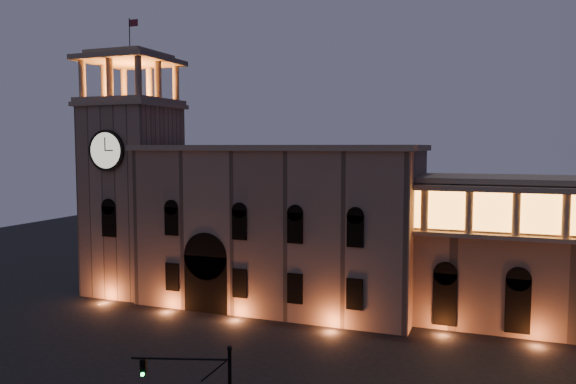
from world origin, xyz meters
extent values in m
plane|color=black|center=(0.00, 0.00, 0.00)|extent=(160.00, 160.00, 0.00)
cube|color=#8A6F5A|center=(-2.00, 22.00, 8.50)|extent=(30.00, 12.00, 17.00)
cube|color=gray|center=(-2.00, 22.00, 17.30)|extent=(30.80, 12.80, 0.60)
cube|color=black|center=(-8.00, 16.60, 3.00)|extent=(5.00, 1.40, 6.00)
cylinder|color=black|center=(-8.00, 16.60, 6.00)|extent=(5.00, 1.40, 5.00)
cube|color=orange|center=(-8.00, 16.40, 2.80)|extent=(4.20, 0.20, 5.00)
cube|color=#8A6F5A|center=(-20.50, 21.00, 11.00)|extent=(9.00, 9.00, 22.00)
cube|color=gray|center=(-20.50, 21.00, 22.25)|extent=(9.80, 9.80, 0.50)
cylinder|color=black|center=(-20.50, 16.32, 17.00)|extent=(4.60, 0.35, 4.60)
cylinder|color=beige|center=(-20.50, 16.18, 17.00)|extent=(4.00, 0.12, 4.00)
cube|color=gray|center=(-20.50, 21.00, 22.75)|extent=(9.40, 9.40, 0.50)
cube|color=orange|center=(-20.50, 21.00, 23.05)|extent=(6.80, 6.80, 0.15)
cylinder|color=gray|center=(-24.30, 17.20, 25.10)|extent=(0.76, 0.76, 4.20)
cylinder|color=gray|center=(-20.50, 17.20, 25.10)|extent=(0.76, 0.76, 4.20)
cylinder|color=gray|center=(-16.70, 17.20, 25.10)|extent=(0.76, 0.76, 4.20)
cylinder|color=gray|center=(-24.30, 24.80, 25.10)|extent=(0.76, 0.76, 4.20)
cylinder|color=gray|center=(-20.50, 24.80, 25.10)|extent=(0.76, 0.76, 4.20)
cylinder|color=gray|center=(-16.70, 24.80, 25.10)|extent=(0.76, 0.76, 4.20)
cylinder|color=gray|center=(-24.30, 21.00, 25.10)|extent=(0.76, 0.76, 4.20)
cylinder|color=gray|center=(-16.70, 21.00, 25.10)|extent=(0.76, 0.76, 4.20)
cube|color=gray|center=(-20.50, 21.00, 27.50)|extent=(9.80, 9.80, 0.60)
cube|color=gray|center=(-20.50, 21.00, 28.10)|extent=(7.50, 7.50, 0.60)
cylinder|color=black|center=(-20.50, 21.00, 30.40)|extent=(0.10, 0.10, 4.00)
plane|color=maroon|center=(-19.90, 21.00, 31.80)|extent=(1.20, 0.00, 1.20)
cylinder|color=gray|center=(14.00, 18.50, 11.50)|extent=(0.70, 0.70, 4.00)
cylinder|color=gray|center=(18.00, 18.50, 11.50)|extent=(0.70, 0.70, 4.00)
cylinder|color=gray|center=(22.00, 18.50, 11.50)|extent=(0.70, 0.70, 4.00)
cylinder|color=gray|center=(26.00, 18.50, 11.50)|extent=(0.70, 0.70, 4.00)
sphere|color=black|center=(7.89, -10.05, 7.21)|extent=(0.28, 0.28, 0.28)
cylinder|color=black|center=(5.47, -10.84, 6.60)|extent=(4.87, 1.68, 0.12)
cube|color=black|center=(3.64, -11.43, 6.09)|extent=(0.38, 0.36, 0.86)
cylinder|color=#0CE53F|center=(3.69, -11.59, 5.81)|extent=(0.20, 0.13, 0.18)
camera|label=1|loc=(20.50, -34.99, 17.44)|focal=35.00mm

